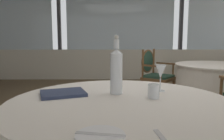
% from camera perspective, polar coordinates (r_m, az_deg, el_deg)
% --- Properties ---
extents(ground_plane, '(14.15, 14.15, 0.00)m').
position_cam_1_polar(ground_plane, '(2.71, 6.77, -16.15)').
color(ground_plane, '#756047').
extents(window_wall_far, '(10.88, 0.14, 2.89)m').
position_cam_1_polar(window_wall_far, '(6.26, 2.18, 8.13)').
color(window_wall_far, silver).
rests_on(window_wall_far, ground_plane).
extents(side_plate, '(0.18, 0.18, 0.01)m').
position_cam_1_polar(side_plate, '(0.80, -3.10, -16.77)').
color(side_plate, white).
rests_on(side_plate, foreground_table).
extents(butter_knife, '(0.18, 0.05, 0.00)m').
position_cam_1_polar(butter_knife, '(0.80, -3.10, -16.43)').
color(butter_knife, silver).
rests_on(butter_knife, foreground_table).
extents(water_bottle, '(0.08, 0.08, 0.37)m').
position_cam_1_polar(water_bottle, '(1.39, 1.13, 0.01)').
color(water_bottle, white).
rests_on(water_bottle, foreground_table).
extents(wine_glass, '(0.07, 0.07, 0.18)m').
position_cam_1_polar(wine_glass, '(1.50, 12.54, -0.58)').
color(wine_glass, white).
rests_on(wine_glass, foreground_table).
extents(water_tumbler, '(0.07, 0.07, 0.08)m').
position_cam_1_polar(water_tumbler, '(1.32, 10.80, -5.45)').
color(water_tumbler, white).
rests_on(water_tumbler, foreground_table).
extents(menu_book, '(0.32, 0.29, 0.02)m').
position_cam_1_polar(menu_book, '(1.42, -12.66, -5.91)').
color(menu_book, '#2D3856').
rests_on(menu_book, foreground_table).
extents(background_table_1, '(1.27, 1.27, 0.75)m').
position_cam_1_polar(background_table_1, '(3.61, 26.06, -4.59)').
color(background_table_1, white).
rests_on(background_table_1, ground_plane).
extents(dining_chair_1_1, '(0.65, 0.66, 0.95)m').
position_cam_1_polar(dining_chair_1_1, '(3.92, 10.90, -0.37)').
color(dining_chair_1_1, brown).
rests_on(dining_chair_1_1, ground_plane).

